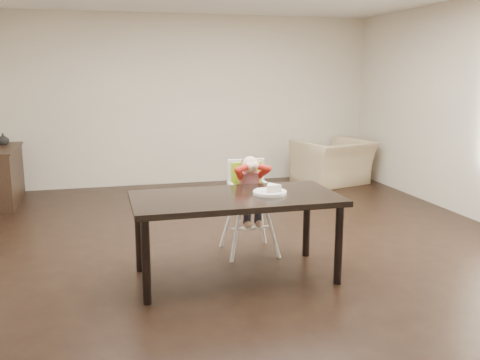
% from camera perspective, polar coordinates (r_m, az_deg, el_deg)
% --- Properties ---
extents(ground, '(7.00, 7.00, 0.00)m').
position_cam_1_polar(ground, '(5.62, 1.04, -7.31)').
color(ground, black).
rests_on(ground, ground).
extents(room_walls, '(6.02, 7.02, 2.71)m').
position_cam_1_polar(room_walls, '(5.32, 1.12, 11.97)').
color(room_walls, beige).
rests_on(room_walls, ground).
extents(dining_table, '(1.80, 0.90, 0.75)m').
position_cam_1_polar(dining_table, '(4.68, -0.46, -2.63)').
color(dining_table, black).
rests_on(dining_table, ground).
extents(high_chair, '(0.42, 0.42, 0.99)m').
position_cam_1_polar(high_chair, '(5.35, 0.95, -0.51)').
color(high_chair, white).
rests_on(high_chair, ground).
extents(plate, '(0.40, 0.40, 0.09)m').
position_cam_1_polar(plate, '(4.72, 3.30, -1.14)').
color(plate, white).
rests_on(plate, dining_table).
extents(armchair, '(1.25, 0.98, 0.96)m').
position_cam_1_polar(armchair, '(8.82, 9.89, 2.67)').
color(armchair, tan).
rests_on(armchair, ground).
extents(sideboard, '(0.44, 1.26, 0.79)m').
position_cam_1_polar(sideboard, '(8.05, -24.01, 0.39)').
color(sideboard, black).
rests_on(sideboard, ground).
extents(vase, '(0.21, 0.22, 0.16)m').
position_cam_1_polar(vase, '(8.29, -23.95, 4.00)').
color(vase, '#99999E').
rests_on(vase, sideboard).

